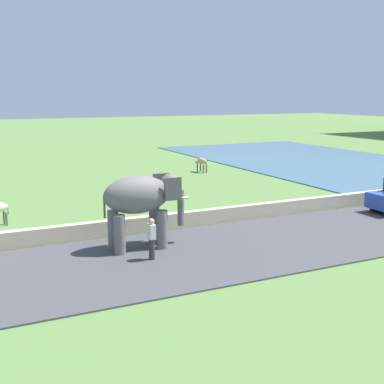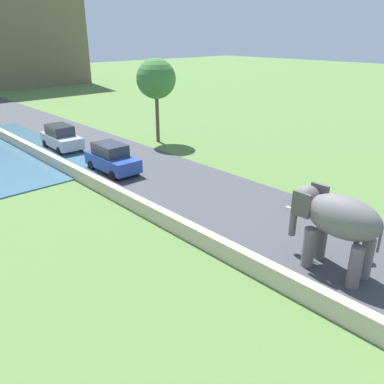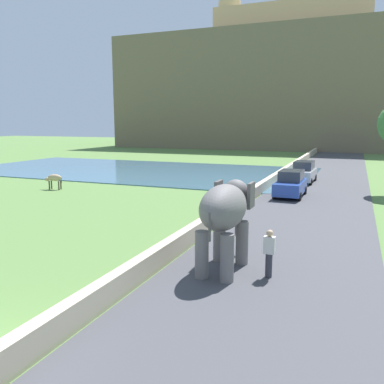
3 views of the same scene
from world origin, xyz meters
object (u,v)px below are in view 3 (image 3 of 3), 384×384
object	(u,v)px
elephant	(225,212)
person_beside_elephant	(269,253)
cow_tan	(54,178)
car_blue	(291,184)
car_silver	(304,172)

from	to	relation	value
elephant	person_beside_elephant	world-z (taller)	elephant
person_beside_elephant	elephant	bearing A→B (deg)	171.39
elephant	person_beside_elephant	bearing A→B (deg)	-8.61
elephant	person_beside_elephant	distance (m)	1.96
person_beside_elephant	cow_tan	bearing A→B (deg)	148.19
car_blue	cow_tan	size ratio (longest dim) A/B	2.83
car_silver	cow_tan	xyz separation A→B (m)	(-16.92, -10.46, -0.06)
car_silver	person_beside_elephant	bearing A→B (deg)	-85.94
car_silver	cow_tan	world-z (taller)	car_silver
person_beside_elephant	cow_tan	size ratio (longest dim) A/B	1.15
person_beside_elephant	cow_tan	xyz separation A→B (m)	(-18.47, 11.46, -0.04)
cow_tan	car_silver	bearing A→B (deg)	31.72
cow_tan	person_beside_elephant	bearing A→B (deg)	-31.81
person_beside_elephant	cow_tan	world-z (taller)	person_beside_elephant
car_blue	car_silver	world-z (taller)	same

